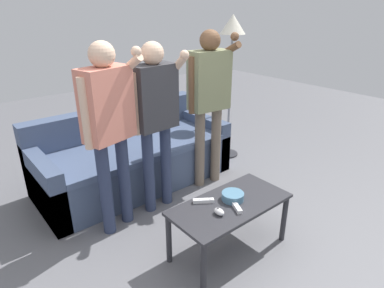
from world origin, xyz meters
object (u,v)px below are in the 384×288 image
(couch, at_px, (133,158))
(player_center, at_px, (155,110))
(game_remote_nunchuk, at_px, (219,212))
(player_left, at_px, (109,119))
(coffee_table, at_px, (230,210))
(floor_lamp, at_px, (232,38))
(game_remote_wand_far, at_px, (236,207))
(snack_bowl, at_px, (233,196))
(player_right, at_px, (209,92))
(game_remote_wand_near, at_px, (203,201))
(game_remote_wand_spare, at_px, (231,194))

(couch, relative_size, player_center, 1.31)
(game_remote_nunchuk, distance_m, player_left, 1.12)
(coffee_table, bearing_deg, floor_lamp, 45.18)
(player_center, distance_m, game_remote_wand_far, 1.11)
(player_center, bearing_deg, snack_bowl, -82.50)
(player_left, distance_m, player_center, 0.47)
(coffee_table, height_order, player_left, player_left)
(player_left, height_order, player_center, player_left)
(floor_lamp, xyz_separation_m, player_right, (-0.70, -0.38, -0.46))
(game_remote_wand_far, bearing_deg, snack_bowl, 57.00)
(coffee_table, relative_size, snack_bowl, 5.52)
(floor_lamp, height_order, game_remote_wand_near, floor_lamp)
(coffee_table, xyz_separation_m, player_left, (-0.53, 0.86, 0.63))
(couch, xyz_separation_m, coffee_table, (0.00, -1.50, 0.10))
(player_left, bearing_deg, game_remote_nunchuk, -68.62)
(floor_lamp, relative_size, player_right, 1.07)
(player_left, distance_m, game_remote_wand_spare, 1.14)
(game_remote_wand_near, bearing_deg, game_remote_nunchuk, -94.88)
(game_remote_nunchuk, relative_size, player_left, 0.05)
(player_right, bearing_deg, game_remote_wand_far, -122.06)
(player_left, bearing_deg, couch, 50.14)
(couch, distance_m, game_remote_wand_far, 1.59)
(game_remote_wand_near, bearing_deg, player_right, 46.17)
(floor_lamp, bearing_deg, snack_bowl, -134.26)
(game_remote_wand_near, distance_m, game_remote_wand_far, 0.26)
(game_remote_nunchuk, relative_size, player_center, 0.06)
(game_remote_nunchuk, bearing_deg, player_center, 83.72)
(coffee_table, relative_size, game_remote_wand_far, 6.15)
(floor_lamp, relative_size, game_remote_wand_spare, 12.88)
(couch, distance_m, floor_lamp, 1.80)
(snack_bowl, bearing_deg, player_left, 124.57)
(coffee_table, distance_m, game_remote_wand_spare, 0.13)
(coffee_table, relative_size, game_remote_wand_near, 6.28)
(coffee_table, distance_m, floor_lamp, 2.18)
(game_remote_wand_near, xyz_separation_m, game_remote_wand_spare, (0.23, -0.07, 0.00))
(snack_bowl, relative_size, game_remote_wand_far, 1.11)
(player_left, xyz_separation_m, game_remote_wand_spare, (0.60, -0.79, -0.55))
(game_remote_wand_near, bearing_deg, game_remote_wand_far, -57.87)
(snack_bowl, xyz_separation_m, game_remote_wand_near, (-0.20, 0.11, -0.01))
(player_right, bearing_deg, snack_bowl, -121.95)
(couch, bearing_deg, player_left, -129.86)
(floor_lamp, height_order, player_right, floor_lamp)
(game_remote_nunchuk, xyz_separation_m, player_right, (0.80, 1.01, 0.56))
(snack_bowl, bearing_deg, game_remote_wand_near, 150.88)
(couch, distance_m, game_remote_wand_spare, 1.44)
(game_remote_wand_spare, bearing_deg, couch, 92.90)
(game_remote_nunchuk, xyz_separation_m, floor_lamp, (1.50, 1.39, 1.02))
(game_remote_wand_spare, bearing_deg, player_center, 99.46)
(player_center, height_order, player_right, player_right)
(coffee_table, height_order, floor_lamp, floor_lamp)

